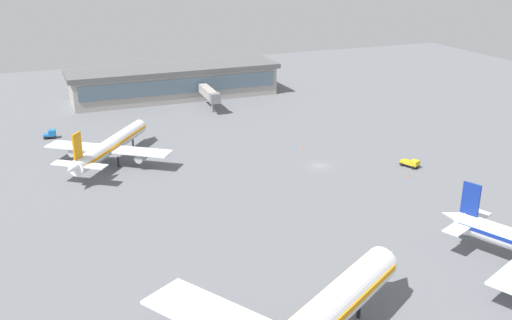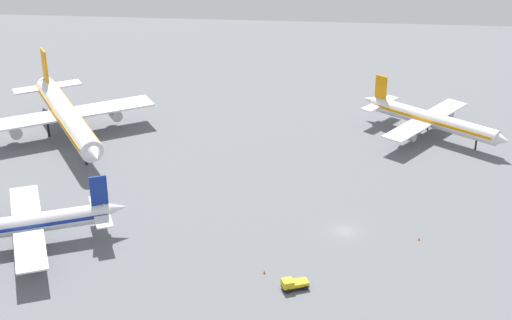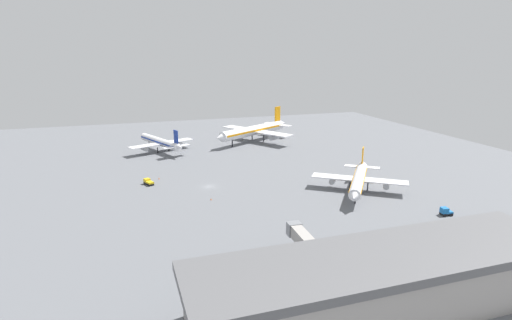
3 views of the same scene
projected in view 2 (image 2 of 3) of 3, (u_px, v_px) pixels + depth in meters
ground at (345, 231)px, 146.47m from camera, size 288.00×288.00×0.00m
airplane_at_gate at (20, 225)px, 139.85m from camera, size 30.77×37.22×11.90m
airplane_taxiing at (66, 115)px, 182.60m from camera, size 47.72×40.02×16.21m
airplane_distant at (431, 119)px, 184.19m from camera, size 28.18×33.27×11.88m
pushback_tractor at (293, 284)px, 129.14m from camera, size 3.50×4.79×1.90m
safety_cone_near_gate at (419, 239)px, 143.31m from camera, size 0.44×0.44×0.60m
safety_cone_mid_apron at (264, 272)px, 133.49m from camera, size 0.44×0.44×0.60m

